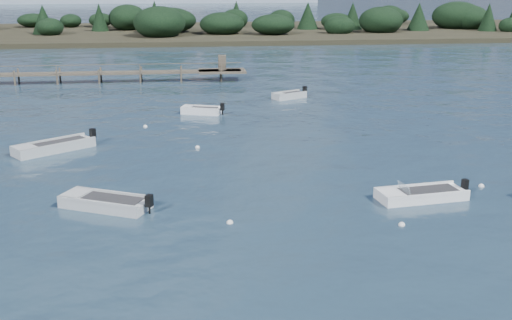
{
  "coord_description": "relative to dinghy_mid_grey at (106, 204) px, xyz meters",
  "views": [
    {
      "loc": [
        -0.02,
        -20.85,
        11.37
      ],
      "look_at": [
        3.87,
        14.0,
        1.0
      ],
      "focal_mm": 45.0,
      "sensor_mm": 36.0,
      "label": 1
    }
  ],
  "objects": [
    {
      "name": "tender_far_grey_b",
      "position": [
        13.73,
        27.26,
        0.01
      ],
      "size": [
        3.52,
        2.58,
        1.22
      ],
      "color": "#A8AEB0",
      "rests_on": "ground"
    },
    {
      "name": "buoy_d",
      "position": [
        20.14,
        1.02,
        -0.17
      ],
      "size": [
        0.32,
        0.32,
        0.32
      ],
      "primitive_type": "sphere",
      "color": "silver",
      "rests_on": "ground"
    },
    {
      "name": "far_headland",
      "position": [
        29.16,
        90.15,
        1.8
      ],
      "size": [
        190.0,
        40.0,
        5.8
      ],
      "color": "black",
      "rests_on": "ground"
    },
    {
      "name": "dinghy_mid_white_a",
      "position": [
        16.12,
        -0.53,
        -0.02
      ],
      "size": [
        5.04,
        2.35,
        1.16
      ],
      "color": "white",
      "rests_on": "ground"
    },
    {
      "name": "buoy_b",
      "position": [
        13.96,
        -3.89,
        -0.17
      ],
      "size": [
        0.32,
        0.32,
        0.32
      ],
      "primitive_type": "sphere",
      "color": "silver",
      "rests_on": "ground"
    },
    {
      "name": "dinghy_mid_grey",
      "position": [
        0.0,
        0.0,
        0.0
      ],
      "size": [
        4.82,
        3.47,
        1.23
      ],
      "color": "#A8AEB0",
      "rests_on": "ground"
    },
    {
      "name": "ground",
      "position": [
        4.16,
        50.15,
        -0.17
      ],
      "size": [
        400.0,
        400.0,
        0.0
      ],
      "primitive_type": "plane",
      "color": "#182A39",
      "rests_on": "ground"
    },
    {
      "name": "dinghy_extra_a",
      "position": [
        -4.55,
        11.09,
        0.01
      ],
      "size": [
        5.18,
        4.43,
        1.31
      ],
      "color": "#A8AEB0",
      "rests_on": "ground"
    },
    {
      "name": "buoy_extra_a",
      "position": [
        6.03,
        -2.74,
        -0.17
      ],
      "size": [
        0.32,
        0.32,
        0.32
      ],
      "primitive_type": "sphere",
      "color": "silver",
      "rests_on": "ground"
    },
    {
      "name": "tender_far_white",
      "position": [
        5.41,
        21.45,
        0.01
      ],
      "size": [
        3.63,
        2.24,
        1.22
      ],
      "color": "white",
      "rests_on": "ground"
    },
    {
      "name": "buoy_e",
      "position": [
        1.04,
        17.27,
        -0.17
      ],
      "size": [
        0.32,
        0.32,
        0.32
      ],
      "primitive_type": "sphere",
      "color": "silver",
      "rests_on": "ground"
    },
    {
      "name": "buoy_extra_b",
      "position": [
        4.83,
        10.8,
        -0.17
      ],
      "size": [
        0.32,
        0.32,
        0.32
      ],
      "primitive_type": "sphere",
      "color": "silver",
      "rests_on": "ground"
    }
  ]
}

